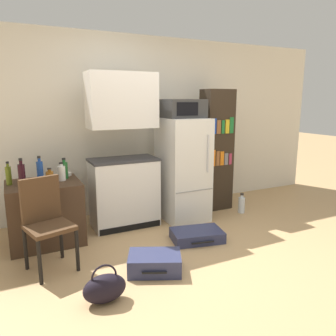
{
  "coord_description": "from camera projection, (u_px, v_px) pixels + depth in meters",
  "views": [
    {
      "loc": [
        -1.65,
        -2.62,
        1.64
      ],
      "look_at": [
        0.04,
        0.85,
        0.84
      ],
      "focal_mm": 35.0,
      "sensor_mm": 36.0,
      "label": 1
    }
  ],
  "objects": [
    {
      "name": "ground_plane",
      "position": [
        200.0,
        264.0,
        3.34
      ],
      "size": [
        24.0,
        24.0,
        0.0
      ],
      "primitive_type": "plane",
      "color": "tan"
    },
    {
      "name": "wall_back",
      "position": [
        144.0,
        125.0,
        4.93
      ],
      "size": [
        6.4,
        0.1,
        2.55
      ],
      "color": "silver",
      "rests_on": "ground_plane"
    },
    {
      "name": "side_table",
      "position": [
        45.0,
        212.0,
        3.81
      ],
      "size": [
        0.8,
        0.67,
        0.72
      ],
      "color": "#422D1E",
      "rests_on": "ground_plane"
    },
    {
      "name": "kitchen_hutch",
      "position": [
        123.0,
        158.0,
        4.21
      ],
      "size": [
        0.87,
        0.47,
        1.98
      ],
      "color": "white",
      "rests_on": "ground_plane"
    },
    {
      "name": "refrigerator",
      "position": [
        183.0,
        169.0,
        4.53
      ],
      "size": [
        0.58,
        0.68,
        1.41
      ],
      "color": "silver",
      "rests_on": "ground_plane"
    },
    {
      "name": "microwave",
      "position": [
        183.0,
        109.0,
        4.36
      ],
      "size": [
        0.53,
        0.4,
        0.25
      ],
      "color": "#333333",
      "rests_on": "refrigerator"
    },
    {
      "name": "bookshelf",
      "position": [
        216.0,
        150.0,
        4.93
      ],
      "size": [
        0.45,
        0.31,
        1.8
      ],
      "color": "#2D2319",
      "rests_on": "ground_plane"
    },
    {
      "name": "bottle_blue_soda",
      "position": [
        40.0,
        171.0,
        3.74
      ],
      "size": [
        0.07,
        0.07,
        0.3
      ],
      "color": "#1E47A3",
      "rests_on": "side_table"
    },
    {
      "name": "bottle_milk_white",
      "position": [
        62.0,
        173.0,
        3.81
      ],
      "size": [
        0.09,
        0.09,
        0.22
      ],
      "color": "white",
      "rests_on": "side_table"
    },
    {
      "name": "bottle_olive_oil",
      "position": [
        9.0,
        175.0,
        3.61
      ],
      "size": [
        0.06,
        0.06,
        0.26
      ],
      "color": "#566619",
      "rests_on": "side_table"
    },
    {
      "name": "bottle_wine_dark",
      "position": [
        22.0,
        174.0,
        3.56
      ],
      "size": [
        0.07,
        0.07,
        0.31
      ],
      "color": "black",
      "rests_on": "side_table"
    },
    {
      "name": "bottle_amber_beer",
      "position": [
        50.0,
        177.0,
        3.65
      ],
      "size": [
        0.08,
        0.08,
        0.18
      ],
      "color": "brown",
      "rests_on": "side_table"
    },
    {
      "name": "bottle_green_tall",
      "position": [
        64.0,
        170.0,
        3.92
      ],
      "size": [
        0.08,
        0.08,
        0.25
      ],
      "color": "#1E6028",
      "rests_on": "side_table"
    },
    {
      "name": "bowl",
      "position": [
        65.0,
        174.0,
        4.07
      ],
      "size": [
        0.15,
        0.15,
        0.04
      ],
      "color": "silver",
      "rests_on": "side_table"
    },
    {
      "name": "chair",
      "position": [
        45.0,
        216.0,
        3.19
      ],
      "size": [
        0.49,
        0.5,
        0.91
      ],
      "rotation": [
        0.0,
        0.0,
        0.28
      ],
      "color": "black",
      "rests_on": "ground_plane"
    },
    {
      "name": "suitcase_large_flat",
      "position": [
        155.0,
        263.0,
        3.19
      ],
      "size": [
        0.6,
        0.52,
        0.18
      ],
      "rotation": [
        0.0,
        0.0,
        -0.42
      ],
      "color": "navy",
      "rests_on": "ground_plane"
    },
    {
      "name": "suitcase_small_flat",
      "position": [
        197.0,
        235.0,
        3.89
      ],
      "size": [
        0.66,
        0.49,
        0.13
      ],
      "rotation": [
        0.0,
        0.0,
        -0.21
      ],
      "color": "navy",
      "rests_on": "ground_plane"
    },
    {
      "name": "handbag",
      "position": [
        105.0,
        288.0,
        2.69
      ],
      "size": [
        0.36,
        0.2,
        0.33
      ],
      "color": "black",
      "rests_on": "ground_plane"
    },
    {
      "name": "water_bottle_front",
      "position": [
        242.0,
        205.0,
        4.85
      ],
      "size": [
        0.1,
        0.1,
        0.3
      ],
      "color": "silver",
      "rests_on": "ground_plane"
    }
  ]
}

